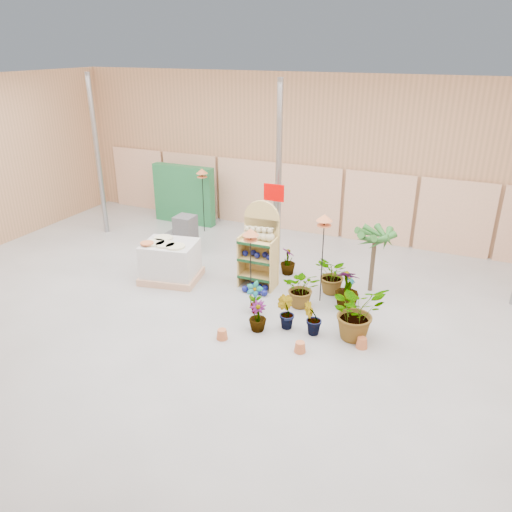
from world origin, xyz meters
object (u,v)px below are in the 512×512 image
at_px(bird_table_front, 251,235).
at_px(potted_plant_2, 302,288).
at_px(pallet_stack, 171,261).
at_px(display_shelf, 260,248).

xyz_separation_m(bird_table_front, potted_plant_2, (0.98, 0.47, -1.21)).
distance_m(pallet_stack, bird_table_front, 2.61).
relative_size(display_shelf, pallet_stack, 1.33).
distance_m(bird_table_front, potted_plant_2, 1.63).
xyz_separation_m(pallet_stack, potted_plant_2, (3.27, 0.03, -0.03)).
bearing_deg(bird_table_front, display_shelf, 103.60).
bearing_deg(potted_plant_2, pallet_stack, -179.41).
relative_size(pallet_stack, potted_plant_2, 1.74).
xyz_separation_m(pallet_stack, bird_table_front, (2.28, -0.43, 1.18)).
relative_size(pallet_stack, bird_table_front, 0.85).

